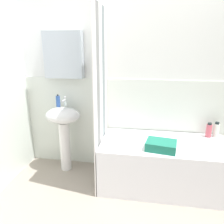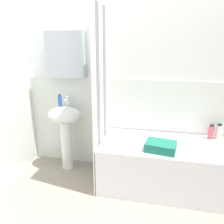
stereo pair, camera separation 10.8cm
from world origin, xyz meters
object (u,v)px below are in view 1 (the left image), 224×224
object	(u,v)px
sink	(64,125)
conditioner_bottle	(216,130)
shampoo_bottle	(209,130)
towel_folded	(161,145)
soap_dispenser	(58,101)
bathtub	(163,164)

from	to	relation	value
sink	conditioner_bottle	distance (m)	1.87
conditioner_bottle	shampoo_bottle	bearing A→B (deg)	-163.75
towel_folded	sink	bearing A→B (deg)	164.50
soap_dispenser	shampoo_bottle	size ratio (longest dim) A/B	0.90
soap_dispenser	bathtub	xyz separation A→B (m)	(1.32, -0.21, -0.65)
bathtub	conditioner_bottle	world-z (taller)	conditioner_bottle
sink	bathtub	distance (m)	1.31
shampoo_bottle	towel_folded	size ratio (longest dim) A/B	0.58
conditioner_bottle	shampoo_bottle	world-z (taller)	conditioner_bottle
soap_dispenser	conditioner_bottle	world-z (taller)	soap_dispenser
soap_dispenser	bathtub	size ratio (longest dim) A/B	0.11
sink	bathtub	world-z (taller)	sink
sink	soap_dispenser	bearing A→B (deg)	146.80
conditioner_bottle	towel_folded	distance (m)	0.81
bathtub	shampoo_bottle	bearing A→B (deg)	26.22
soap_dispenser	shampoo_bottle	xyz separation A→B (m)	(1.85, 0.05, -0.29)
bathtub	shampoo_bottle	xyz separation A→B (m)	(0.52, 0.26, 0.36)
bathtub	shampoo_bottle	distance (m)	0.68
conditioner_bottle	shampoo_bottle	size ratio (longest dim) A/B	1.02
sink	bathtub	bearing A→B (deg)	-7.28
conditioner_bottle	towel_folded	world-z (taller)	conditioner_bottle
sink	bathtub	xyz separation A→B (m)	(1.25, -0.16, -0.35)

